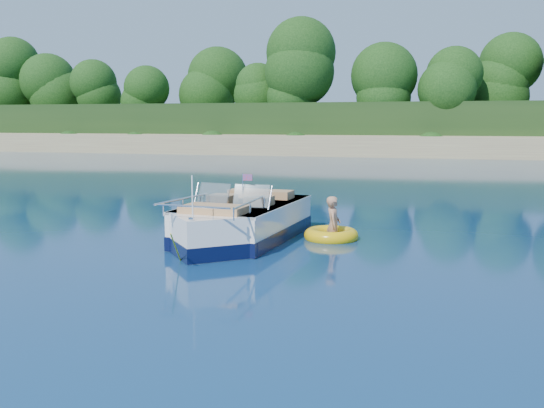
# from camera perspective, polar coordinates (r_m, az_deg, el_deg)

# --- Properties ---
(ground) EXTENTS (160.00, 160.00, 0.00)m
(ground) POSITION_cam_1_polar(r_m,az_deg,el_deg) (9.91, -1.13, -7.44)
(ground) COLOR #0A1E49
(ground) RESTS_ON ground
(shoreline) EXTENTS (170.00, 59.00, 6.00)m
(shoreline) POSITION_cam_1_polar(r_m,az_deg,el_deg) (72.99, 13.64, 6.37)
(shoreline) COLOR #917854
(shoreline) RESTS_ON ground
(treeline) EXTENTS (150.00, 7.12, 8.19)m
(treeline) POSITION_cam_1_polar(r_m,az_deg,el_deg) (50.32, 12.84, 11.02)
(treeline) COLOR black
(treeline) RESTS_ON ground
(motorboat) EXTENTS (2.26, 5.53, 1.84)m
(motorboat) POSITION_cam_1_polar(r_m,az_deg,el_deg) (13.17, -3.18, -2.02)
(motorboat) COLOR white
(motorboat) RESTS_ON ground
(tow_tube) EXTENTS (1.31, 1.31, 0.32)m
(tow_tube) POSITION_cam_1_polar(r_m,az_deg,el_deg) (13.54, 5.59, -2.95)
(tow_tube) COLOR #E4B30C
(tow_tube) RESTS_ON ground
(boy) EXTENTS (0.45, 0.77, 1.42)m
(boy) POSITION_cam_1_polar(r_m,az_deg,el_deg) (13.52, 5.77, -3.33)
(boy) COLOR tan
(boy) RESTS_ON ground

